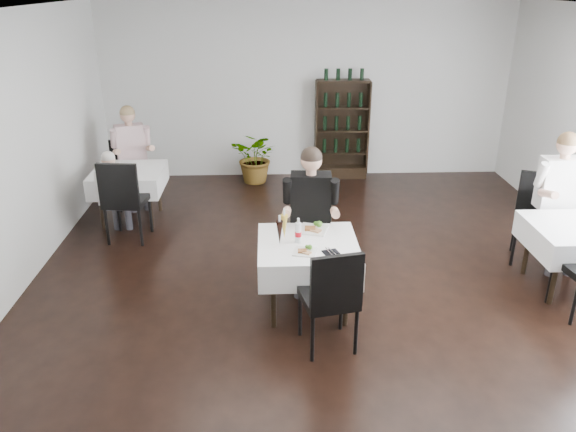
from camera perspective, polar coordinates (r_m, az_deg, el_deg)
The scene contains 21 objects.
room_shell at distance 5.55m, azimuth 5.23°, elevation 4.16°, with size 9.00×9.00×9.00m.
wine_shelf at distance 9.92m, azimuth 5.48°, elevation 8.63°, with size 0.90×0.28×1.75m.
main_table at distance 5.87m, azimuth 2.01°, elevation -4.02°, with size 1.03×1.03×0.77m.
left_table at distance 8.40m, azimuth -15.86°, elevation 3.58°, with size 0.98×0.98×0.77m.
right_table at distance 7.01m, azimuth 27.12°, elevation -2.04°, with size 0.98×0.98×0.77m.
potted_tree at distance 9.72m, azimuth -3.17°, elevation 5.99°, with size 0.81×0.71×0.90m, color #2D5C1F.
main_chair_far at distance 6.64m, azimuth 2.31°, elevation -1.03°, with size 0.55×0.55×1.02m.
main_chair_near at distance 5.21m, azimuth 4.44°, elevation -7.91°, with size 0.58×0.58×1.07m.
left_chair_far at distance 9.02m, azimuth -15.94°, elevation 4.65°, with size 0.60×0.60×1.03m.
left_chair_near at distance 7.68m, azimuth -16.36°, elevation 1.95°, with size 0.57×0.58×1.14m.
right_chair_far at distance 7.58m, azimuth 23.98°, elevation 0.37°, with size 0.66×0.66×1.10m.
diner_main at distance 6.21m, azimuth 2.31°, elevation 0.79°, with size 0.63×0.64×1.62m.
diner_left_far at distance 8.91m, azimuth -15.57°, elevation 6.59°, with size 0.68×0.72×1.55m.
diner_left_near at distance 7.84m, azimuth -17.33°, elevation 2.79°, with size 0.47×0.47×1.24m.
diner_right_far at distance 7.42m, azimuth 26.05°, elevation 2.33°, with size 0.63×0.62×1.65m.
plate_far at distance 6.07m, azimuth 2.63°, elevation -1.30°, with size 0.36×0.36×0.09m.
plate_near at distance 5.58m, azimuth 1.76°, elevation -3.59°, with size 0.26×0.26×0.07m.
pilsner_dark at distance 5.70m, azimuth -0.86°, elevation -1.69°, with size 0.07×0.07×0.32m.
pilsner_lager at distance 5.82m, azimuth -0.39°, elevation -1.09°, with size 0.08×0.08×0.34m.
coke_bottle at distance 5.76m, azimuth 1.05°, elevation -1.69°, with size 0.07×0.07×0.27m.
napkin_cutlery at distance 5.60m, azimuth 4.35°, elevation -3.67°, with size 0.18×0.17×0.02m.
Camera 1 is at (-0.71, -5.21, 3.27)m, focal length 35.00 mm.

